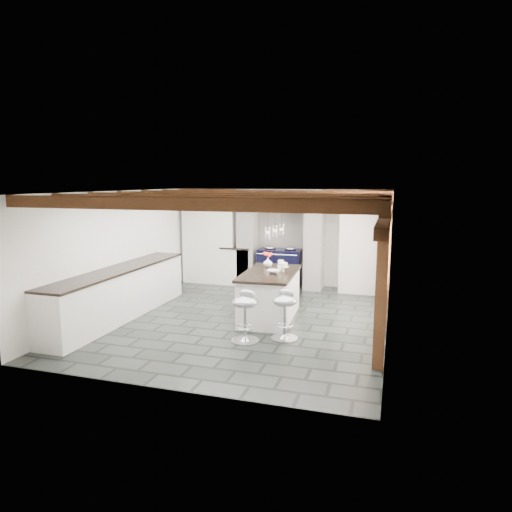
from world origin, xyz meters
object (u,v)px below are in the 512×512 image
(bar_stool_near, at_px, (285,309))
(bar_stool_far, at_px, (245,310))
(range_cooker, at_px, (280,267))
(kitchen_island, at_px, (270,294))

(bar_stool_near, bearing_deg, bar_stool_far, -136.80)
(range_cooker, distance_m, kitchen_island, 2.54)
(range_cooker, height_order, kitchen_island, kitchen_island)
(bar_stool_near, xyz_separation_m, bar_stool_far, (-0.56, -0.28, 0.01))
(range_cooker, distance_m, bar_stool_near, 3.67)
(kitchen_island, height_order, bar_stool_near, kitchen_island)
(kitchen_island, xyz_separation_m, bar_stool_far, (-0.03, -1.32, 0.06))
(range_cooker, xyz_separation_m, kitchen_island, (0.43, -2.50, -0.02))
(range_cooker, distance_m, bar_stool_far, 3.84)
(kitchen_island, relative_size, bar_stool_near, 2.22)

